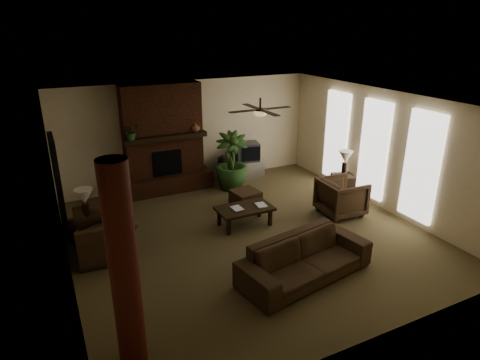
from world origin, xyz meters
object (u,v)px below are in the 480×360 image
armchair_left (105,228)px  ottoman (245,199)px  armchair_right (342,195)px  floor_plant (231,173)px  side_table_left (87,232)px  side_table_right (342,185)px  tv_stand (248,168)px  lamp_right (345,159)px  log_column (124,269)px  lamp_left (84,199)px  coffee_table (245,210)px  sofa (306,252)px  floor_vase (224,166)px

armchair_left → ottoman: 3.49m
armchair_right → floor_plant: (-1.58, 2.60, -0.04)m
armchair_left → floor_plant: size_ratio=0.81×
side_table_left → side_table_right: (6.23, -0.25, 0.00)m
ottoman → tv_stand: 2.09m
side_table_right → lamp_right: 0.73m
log_column → lamp_right: size_ratio=4.31×
ottoman → lamp_left: lamp_left is taller
tv_stand → coffee_table: bearing=-128.9°
sofa → side_table_right: sofa is taller
armchair_right → lamp_right: bearing=-38.9°
armchair_left → armchair_right: bearing=87.1°
lamp_left → side_table_left: bearing=145.4°
armchair_left → side_table_right: (5.93, 0.27, -0.27)m
armchair_left → floor_plant: armchair_left is taller
side_table_right → sofa: bearing=-138.5°
lamp_right → side_table_left: bearing=177.5°
armchair_left → sofa: bearing=55.3°
tv_stand → side_table_left: (-4.70, -2.06, 0.03)m
lamp_left → armchair_right: bearing=-11.5°
armchair_right → side_table_left: 5.59m
lamp_left → side_table_right: size_ratio=1.18×
sofa → floor_vase: 4.99m
sofa → ottoman: 3.16m
sofa → ottoman: sofa is taller
sofa → side_table_right: (2.97, 2.62, -0.20)m
armchair_right → side_table_left: bearing=81.1°
armchair_right → lamp_right: 1.26m
lamp_right → armchair_left: bearing=-177.6°
sofa → ottoman: bearing=72.5°
ottoman → armchair_right: bearing=-37.6°
armchair_right → ottoman: armchair_right is taller
log_column → coffee_table: bearing=42.6°
log_column → side_table_left: size_ratio=5.09×
armchair_left → floor_plant: 4.10m
log_column → lamp_right: (6.10, 3.21, -0.40)m
sofa → tv_stand: (1.44, 4.94, -0.23)m
log_column → sofa: (3.13, 0.61, -0.92)m
floor_vase → floor_plant: 0.60m
armchair_right → tv_stand: bearing=16.3°
armchair_right → side_table_right: armchair_right is taller
armchair_left → lamp_right: 5.95m
log_column → floor_plant: 6.29m
floor_plant → armchair_right: bearing=-58.7°
ottoman → side_table_right: side_table_right is taller
floor_plant → floor_vase: bearing=85.1°
armchair_left → ottoman: bearing=106.5°
ottoman → lamp_left: size_ratio=0.92×
log_column → side_table_right: log_column is taller
lamp_right → lamp_left: bearing=177.7°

